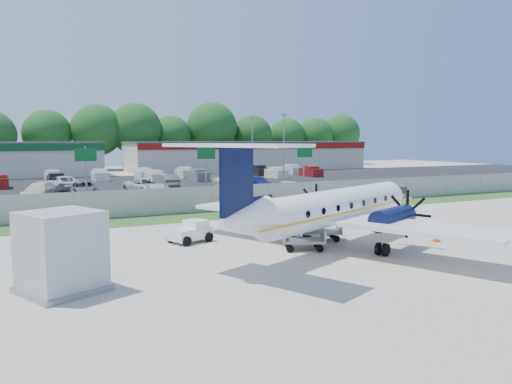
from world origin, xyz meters
name	(u,v)px	position (x,y,z in m)	size (l,w,h in m)	color
ground	(306,246)	(0.00, 0.00, 0.00)	(170.00, 170.00, 0.00)	#C0B4A3
grass_verge	(220,215)	(0.00, 12.00, 0.01)	(170.00, 4.00, 0.02)	#2D561E
access_road	(190,204)	(0.00, 19.00, 0.01)	(170.00, 8.00, 0.02)	black
parking_lot	(135,185)	(0.00, 40.00, 0.01)	(170.00, 32.00, 0.02)	black
perimeter_fence	(211,199)	(0.00, 14.00, 1.00)	(120.00, 0.06, 1.99)	gray
building_east	(249,156)	(26.00, 61.98, 2.63)	(44.40, 12.40, 5.24)	beige
sign_left	(86,163)	(-8.00, 22.91, 3.61)	(1.80, 0.26, 5.00)	gray
sign_mid	(206,160)	(3.00, 22.91, 3.61)	(1.80, 0.26, 5.00)	gray
sign_right	(304,158)	(14.00, 22.91, 3.61)	(1.80, 0.26, 5.00)	gray
light_pole_ne	(284,142)	(20.00, 38.00, 5.23)	(0.90, 0.35, 9.09)	gray
light_pole_se	(252,142)	(20.00, 48.00, 5.23)	(0.90, 0.35, 9.09)	gray
tree_line	(94,170)	(0.00, 74.00, 0.00)	(112.00, 6.00, 14.00)	#164E17
aircraft	(333,207)	(1.09, -0.86, 2.10)	(17.45, 16.94, 5.43)	white
pushback_tug	(191,232)	(-5.08, 3.72, 0.56)	(2.51, 2.20, 1.17)	white
baggage_cart_near	(304,240)	(-0.62, -0.74, 0.52)	(2.45, 2.03, 1.11)	gray
baggage_cart_far	(321,231)	(1.53, 0.90, 0.52)	(2.46, 1.98, 1.12)	gray
service_container	(61,254)	(-12.28, -2.76, 1.39)	(3.55, 3.55, 2.98)	silver
cone_nose	(436,236)	(7.06, -2.16, 0.28)	(0.42, 0.42, 0.60)	#E64307
cone_starboard_wing	(236,204)	(2.69, 15.23, 0.27)	(0.40, 0.40, 0.57)	#E64307
road_car_mid	(284,197)	(9.90, 20.00, 0.00)	(2.58, 5.59, 1.55)	silver
road_car_east	(414,192)	(25.01, 18.35, 0.00)	(1.49, 4.26, 1.40)	black
parked_car_a	(39,199)	(-11.51, 29.26, 0.00)	(2.13, 5.25, 1.52)	beige
parked_car_b	(84,197)	(-7.52, 29.15, 0.00)	(2.53, 5.49, 1.52)	#595B5E
parked_car_c	(147,194)	(-1.44, 28.50, 0.00)	(2.76, 5.99, 1.66)	silver
parked_car_d	(220,190)	(7.04, 29.42, 0.00)	(1.53, 4.39, 1.45)	black
parked_car_e	(258,188)	(11.72, 29.20, 0.00)	(1.87, 4.60, 1.33)	navy
parked_car_f	(64,192)	(-8.79, 35.09, 0.00)	(2.84, 6.16, 1.71)	silver
parked_car_g	(169,188)	(2.60, 34.40, 0.00)	(1.71, 4.90, 1.61)	#595B5E
far_parking_rows	(127,182)	(0.00, 45.00, 0.00)	(56.00, 10.00, 1.60)	gray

